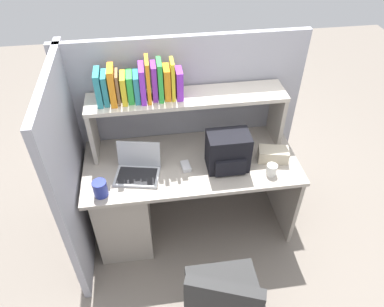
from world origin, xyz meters
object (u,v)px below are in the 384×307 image
object	(u,v)px
tissue_box	(273,155)
snack_canister	(100,189)
backpack	(228,152)
computer_mouse	(186,166)
paper_cup	(272,170)
laptop	(138,168)

from	to	relation	value
tissue_box	snack_canister	bearing A→B (deg)	-159.28
backpack	computer_mouse	xyz separation A→B (m)	(-0.30, 0.03, -0.12)
paper_cup	tissue_box	size ratio (longest dim) A/B	0.39
backpack	tissue_box	distance (m)	0.37
computer_mouse	snack_canister	distance (m)	0.63
backpack	snack_canister	bearing A→B (deg)	-170.11
backpack	snack_canister	world-z (taller)	backpack
computer_mouse	laptop	bearing A→B (deg)	173.76
backpack	computer_mouse	bearing A→B (deg)	175.23
laptop	backpack	bearing A→B (deg)	-1.88
snack_canister	laptop	bearing A→B (deg)	35.07
computer_mouse	paper_cup	xyz separation A→B (m)	(0.60, -0.15, 0.03)
computer_mouse	tissue_box	bearing A→B (deg)	-6.93
laptop	paper_cup	distance (m)	0.96
paper_cup	snack_canister	bearing A→B (deg)	-178.46
paper_cup	tissue_box	bearing A→B (deg)	68.99
laptop	snack_canister	xyz separation A→B (m)	(-0.26, -0.18, 0.01)
tissue_box	backpack	bearing A→B (deg)	-163.52
computer_mouse	tissue_box	world-z (taller)	tissue_box
laptop	snack_canister	distance (m)	0.31
tissue_box	laptop	bearing A→B (deg)	-167.32
backpack	tissue_box	size ratio (longest dim) A/B	1.36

